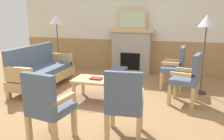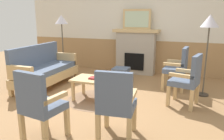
{
  "view_description": "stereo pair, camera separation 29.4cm",
  "coord_description": "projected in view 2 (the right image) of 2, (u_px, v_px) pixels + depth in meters",
  "views": [
    {
      "loc": [
        1.28,
        -3.96,
        1.65
      ],
      "look_at": [
        0.0,
        0.35,
        0.55
      ],
      "focal_mm": 35.53,
      "sensor_mm": 36.0,
      "label": 1
    },
    {
      "loc": [
        1.56,
        -3.86,
        1.65
      ],
      "look_at": [
        0.0,
        0.35,
        0.55
      ],
      "focal_mm": 35.53,
      "sensor_mm": 36.0,
      "label": 2
    }
  ],
  "objects": [
    {
      "name": "armchair_near_fireplace",
      "position": [
        178.0,
        67.0,
        4.98
      ],
      "size": [
        0.52,
        0.52,
        0.98
      ],
      "color": "tan",
      "rests_on": "ground_plane"
    },
    {
      "name": "armchair_front_center",
      "position": [
        116.0,
        102.0,
        2.95
      ],
      "size": [
        0.53,
        0.53,
        0.98
      ],
      "color": "tan",
      "rests_on": "ground_plane"
    },
    {
      "name": "floor_lamp_by_couch",
      "position": [
        62.0,
        23.0,
        6.24
      ],
      "size": [
        0.36,
        0.36,
        1.68
      ],
      "color": "#332D28",
      "rests_on": "ground_plane"
    },
    {
      "name": "couch",
      "position": [
        45.0,
        70.0,
        5.26
      ],
      "size": [
        0.7,
        1.8,
        0.98
      ],
      "color": "tan",
      "rests_on": "ground_plane"
    },
    {
      "name": "footstool",
      "position": [
        121.0,
        71.0,
        5.67
      ],
      "size": [
        0.4,
        0.4,
        0.36
      ],
      "color": "tan",
      "rests_on": "ground_plane"
    },
    {
      "name": "coffee_table",
      "position": [
        97.0,
        81.0,
        4.39
      ],
      "size": [
        0.96,
        0.56,
        0.44
      ],
      "color": "tan",
      "rests_on": "ground_plane"
    },
    {
      "name": "fireplace",
      "position": [
        136.0,
        51.0,
        6.42
      ],
      "size": [
        1.3,
        0.44,
        1.28
      ],
      "color": "#A39989",
      "rests_on": "ground_plane"
    },
    {
      "name": "wall_back",
      "position": [
        139.0,
        28.0,
        6.49
      ],
      "size": [
        7.2,
        0.14,
        2.7
      ],
      "color": "silver",
      "rests_on": "ground_plane"
    },
    {
      "name": "floor_lamp_by_chairs",
      "position": [
        209.0,
        26.0,
        4.4
      ],
      "size": [
        0.36,
        0.36,
        1.68
      ],
      "color": "#332D28",
      "rests_on": "ground_plane"
    },
    {
      "name": "armchair_front_left",
      "position": [
        39.0,
        103.0,
        2.9
      ],
      "size": [
        0.55,
        0.55,
        0.98
      ],
      "color": "tan",
      "rests_on": "ground_plane"
    },
    {
      "name": "round_rug",
      "position": [
        97.0,
        100.0,
        4.48
      ],
      "size": [
        1.22,
        1.22,
        0.01
      ],
      "primitive_type": "cylinder",
      "color": "#896B51",
      "rests_on": "ground_plane"
    },
    {
      "name": "framed_picture",
      "position": [
        137.0,
        19.0,
        6.21
      ],
      "size": [
        0.8,
        0.04,
        0.56
      ],
      "color": "tan",
      "rests_on": "fireplace"
    },
    {
      "name": "armchair_by_window_left",
      "position": [
        188.0,
        78.0,
        4.06
      ],
      "size": [
        0.57,
        0.57,
        0.98
      ],
      "color": "tan",
      "rests_on": "ground_plane"
    },
    {
      "name": "book_on_table",
      "position": [
        95.0,
        78.0,
        4.37
      ],
      "size": [
        0.23,
        0.17,
        0.03
      ],
      "primitive_type": "cube",
      "rotation": [
        0.0,
        0.0,
        -0.02
      ],
      "color": "maroon",
      "rests_on": "coffee_table"
    },
    {
      "name": "ground_plane",
      "position": [
        106.0,
        101.0,
        4.44
      ],
      "size": [
        14.0,
        14.0,
        0.0
      ],
      "primitive_type": "plane",
      "color": "#997047"
    }
  ]
}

